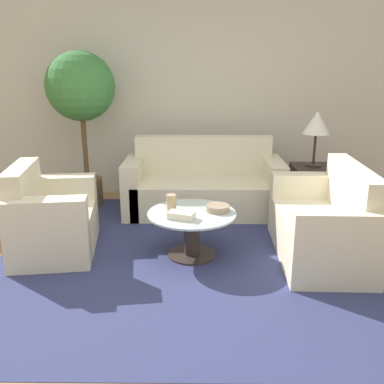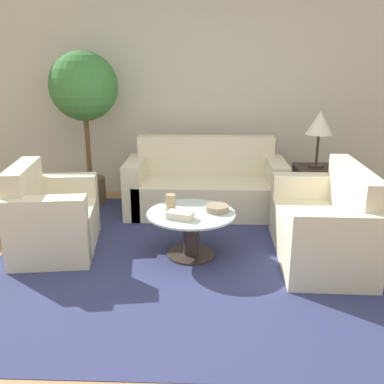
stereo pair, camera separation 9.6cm
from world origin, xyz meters
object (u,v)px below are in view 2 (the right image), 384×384
(table_lamp, at_px, (320,124))
(potted_plant, at_px, (84,95))
(bowl, at_px, (217,208))
(armchair, at_px, (50,221))
(vase, at_px, (171,203))
(loveseat, at_px, (327,228))
(book_stack, at_px, (180,215))
(coffee_table, at_px, (191,228))
(sofa_main, at_px, (205,188))

(table_lamp, relative_size, potted_plant, 0.35)
(table_lamp, bearing_deg, bowl, -134.66)
(armchair, xyz_separation_m, vase, (1.17, -0.08, 0.22))
(potted_plant, bearing_deg, loveseat, -29.92)
(book_stack, bearing_deg, bowl, 50.72)
(coffee_table, height_order, bowl, bowl)
(coffee_table, relative_size, potted_plant, 0.44)
(potted_plant, relative_size, vase, 11.04)
(coffee_table, distance_m, table_lamp, 2.04)
(armchair, height_order, table_lamp, table_lamp)
(coffee_table, relative_size, book_stack, 3.23)
(table_lamp, relative_size, vase, 3.82)
(loveseat, bearing_deg, potted_plant, -118.53)
(table_lamp, relative_size, book_stack, 2.56)
(coffee_table, distance_m, potted_plant, 2.28)
(armchair, distance_m, vase, 1.20)
(loveseat, height_order, coffee_table, loveseat)
(armchair, relative_size, potted_plant, 0.56)
(potted_plant, xyz_separation_m, bowl, (1.58, -1.45, -0.91))
(coffee_table, bearing_deg, sofa_main, 84.30)
(potted_plant, xyz_separation_m, book_stack, (1.25, -1.65, -0.91))
(sofa_main, xyz_separation_m, bowl, (0.11, -1.22, 0.17))
(vase, height_order, bowl, vase)
(sofa_main, xyz_separation_m, potted_plant, (-1.46, 0.23, 1.08))
(armchair, relative_size, table_lamp, 1.62)
(sofa_main, relative_size, coffee_table, 2.27)
(loveseat, bearing_deg, vase, -88.54)
(loveseat, xyz_separation_m, coffee_table, (-1.25, -0.00, -0.02))
(potted_plant, relative_size, book_stack, 7.42)
(coffee_table, height_order, table_lamp, table_lamp)
(table_lamp, distance_m, potted_plant, 2.78)
(table_lamp, xyz_separation_m, potted_plant, (-2.76, 0.25, 0.30))
(sofa_main, xyz_separation_m, vase, (-0.31, -1.26, 0.22))
(book_stack, bearing_deg, loveseat, 25.45)
(sofa_main, distance_m, table_lamp, 1.51)
(loveseat, bearing_deg, coffee_table, -88.45)
(coffee_table, height_order, potted_plant, potted_plant)
(sofa_main, bearing_deg, potted_plant, 171.20)
(table_lamp, height_order, vase, table_lamp)
(book_stack, bearing_deg, sofa_main, 99.83)
(vase, bearing_deg, sofa_main, 76.13)
(book_stack, bearing_deg, table_lamp, 61.23)
(armchair, height_order, book_stack, armchair)
(table_lamp, bearing_deg, loveseat, -98.00)
(sofa_main, distance_m, loveseat, 1.69)
(sofa_main, xyz_separation_m, coffee_table, (-0.13, -1.26, -0.01))
(sofa_main, bearing_deg, bowl, -84.66)
(sofa_main, height_order, loveseat, sofa_main)
(potted_plant, height_order, vase, potted_plant)
(coffee_table, distance_m, vase, 0.30)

